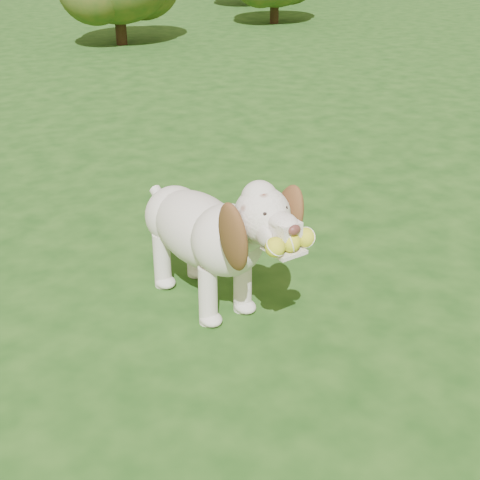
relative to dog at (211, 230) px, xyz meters
name	(u,v)px	position (x,y,z in m)	size (l,w,h in m)	color
ground	(119,342)	(-0.47, -0.08, -0.38)	(80.00, 80.00, 0.00)	#163F12
dog	(211,230)	(0.00, 0.00, 0.00)	(0.44, 1.09, 0.71)	silver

